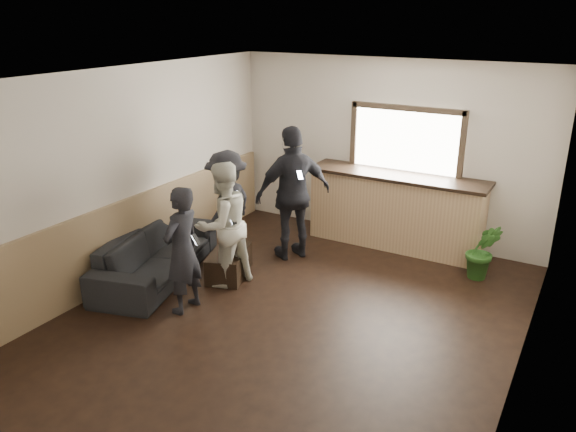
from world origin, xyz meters
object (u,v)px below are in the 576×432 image
Objects in this scene: cup_b at (237,253)px; person_b at (223,225)px; sofa at (156,254)px; coffee_table at (229,263)px; person_d at (293,194)px; bar_counter at (396,206)px; potted_plant at (483,251)px; person_a at (182,250)px; person_c at (227,207)px; cup_a at (226,243)px.

cup_b is 0.46m from person_b.
cup_b is at bearing -83.18° from sofa.
coffee_table is 0.41× the size of person_d.
bar_counter is 1.66m from person_d.
person_b reaches higher than sofa.
potted_plant is at bearing 139.81° from person_d.
sofa is 22.90× the size of cup_b.
coffee_table is 0.52× the size of person_a.
person_a is at bearing -85.44° from coffee_table.
person_c reaches higher than potted_plant.
cup_a is 0.58m from person_b.
sofa is 1.15× the size of person_d.
person_b reaches higher than cup_b.
coffee_table is 0.83m from person_c.
sofa is 1.43× the size of person_a.
cup_b is at bearing 39.05° from person_c.
person_b is (-0.12, -0.13, 0.43)m from cup_b.
potted_plant is 3.50m from person_b.
cup_b is (-1.41, -2.23, -0.24)m from bar_counter.
bar_counter is at bearing 159.57° from potted_plant.
bar_counter reaches higher than cup_b.
person_b reaches higher than person_c.
cup_b is 3.30m from potted_plant.
person_a reaches higher than cup_b.
person_d is (-1.15, -1.15, 0.34)m from bar_counter.
person_c is (0.54, 0.93, 0.49)m from sofa.
person_a is at bearing 18.55° from person_b.
person_d is (0.26, 1.08, 0.57)m from cup_b.
sofa is at bearing -118.33° from person_a.
cup_b is 0.05× the size of person_d.
coffee_table is at bearing -126.54° from bar_counter.
person_b is (0.08, -0.20, 0.65)m from coffee_table.
person_b is at bearing 19.14° from person_d.
person_c is at bearing 120.92° from cup_a.
potted_plant is at bearing 28.22° from coffee_table.
sofa reaches higher than coffee_table.
person_b is (0.93, 0.30, 0.51)m from sofa.
coffee_table is (0.85, 0.50, -0.15)m from sofa.
person_d is at bearing 65.94° from coffee_table.
potted_plant is (3.88, 2.12, 0.08)m from sofa.
person_c reaches higher than sofa.
cup_a is at bearing -130.36° from bar_counter.
coffee_table is at bearing -141.53° from person_b.
coffee_table is at bearing -45.22° from cup_a.
bar_counter reaches higher than person_c.
bar_counter is 1.54m from potted_plant.
cup_a is at bearing 134.78° from coffee_table.
person_b is 0.74m from person_c.
person_c is at bearing -16.43° from person_d.
potted_plant reaches higher than cup_b.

